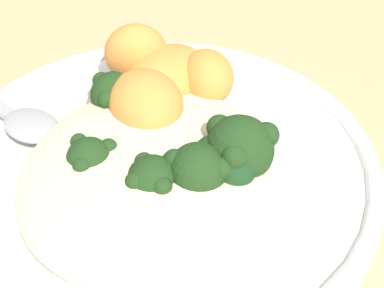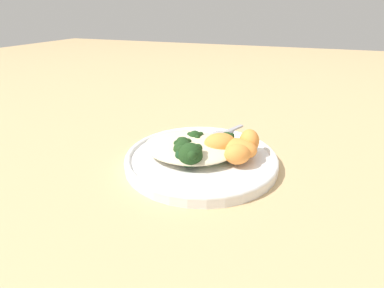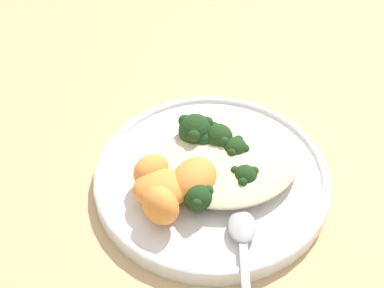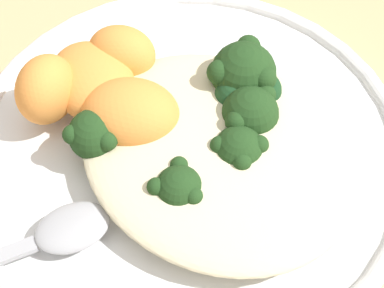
{
  "view_description": "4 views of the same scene",
  "coord_description": "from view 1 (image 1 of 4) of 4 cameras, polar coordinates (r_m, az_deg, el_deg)",
  "views": [
    {
      "loc": [
        -0.27,
        -0.1,
        0.3
      ],
      "look_at": [
        0.02,
        -0.02,
        0.03
      ],
      "focal_mm": 60.0,
      "sensor_mm": 36.0,
      "label": 1
    },
    {
      "loc": [
        0.18,
        -0.49,
        0.28
      ],
      "look_at": [
        -0.0,
        0.0,
        0.04
      ],
      "focal_mm": 28.0,
      "sensor_mm": 36.0,
      "label": 2
    },
    {
      "loc": [
        0.22,
        0.39,
        0.51
      ],
      "look_at": [
        0.03,
        -0.02,
        0.06
      ],
      "focal_mm": 50.0,
      "sensor_mm": 36.0,
      "label": 3
    },
    {
      "loc": [
        -0.14,
        0.17,
        0.36
      ],
      "look_at": [
        -0.0,
        0.02,
        0.05
      ],
      "focal_mm": 60.0,
      "sensor_mm": 36.0,
      "label": 4
    }
  ],
  "objects": [
    {
      "name": "broccoli_stalk_4",
      "position": [
        0.39,
        3.98,
        -0.24
      ],
      "size": [
        0.08,
        0.07,
        0.04
      ],
      "rotation": [
        0.0,
        0.0,
        3.86
      ],
      "color": "#8EB25B",
      "rests_on": "plate"
    },
    {
      "name": "plate",
      "position": [
        0.42,
        -2.67,
        -2.48
      ],
      "size": [
        0.29,
        0.29,
        0.02
      ],
      "color": "white",
      "rests_on": "ground_plane"
    },
    {
      "name": "broccoli_stalk_2",
      "position": [
        0.4,
        -2.14,
        -1.24
      ],
      "size": [
        0.12,
        0.04,
        0.03
      ],
      "rotation": [
        0.0,
        0.0,
        3.04
      ],
      "color": "#8EB25B",
      "rests_on": "plate"
    },
    {
      "name": "spoon",
      "position": [
        0.45,
        -14.72,
        1.98
      ],
      "size": [
        0.06,
        0.11,
        0.01
      ],
      "rotation": [
        0.0,
        0.0,
        1.14
      ],
      "color": "#A3A3A8",
      "rests_on": "plate"
    },
    {
      "name": "broccoli_stalk_3",
      "position": [
        0.39,
        0.49,
        -1.3
      ],
      "size": [
        0.12,
        0.05,
        0.04
      ],
      "rotation": [
        0.0,
        0.0,
        3.39
      ],
      "color": "#8EB25B",
      "rests_on": "plate"
    },
    {
      "name": "sweet_potato_chunk_1",
      "position": [
        0.46,
        -2.26,
        6.21
      ],
      "size": [
        0.08,
        0.07,
        0.03
      ],
      "primitive_type": "ellipsoid",
      "rotation": [
        0.0,
        0.0,
        2.8
      ],
      "color": "orange",
      "rests_on": "plate"
    },
    {
      "name": "broccoli_stalk_1",
      "position": [
        0.41,
        -6.23,
        -0.27
      ],
      "size": [
        0.1,
        0.08,
        0.03
      ],
      "rotation": [
        0.0,
        0.0,
        2.49
      ],
      "color": "#8EB25B",
      "rests_on": "plate"
    },
    {
      "name": "broccoli_stalk_0",
      "position": [
        0.44,
        -5.51,
        3.97
      ],
      "size": [
        0.04,
        0.09,
        0.03
      ],
      "rotation": [
        0.0,
        0.0,
        1.62
      ],
      "color": "#8EB25B",
      "rests_on": "plate"
    },
    {
      "name": "quinoa_mound",
      "position": [
        0.39,
        -4.63,
        -2.45
      ],
      "size": [
        0.18,
        0.15,
        0.02
      ],
      "primitive_type": "ellipsoid",
      "color": "beige",
      "rests_on": "plate"
    },
    {
      "name": "sweet_potato_chunk_3",
      "position": [
        0.46,
        1.38,
        6.01
      ],
      "size": [
        0.06,
        0.05,
        0.04
      ],
      "primitive_type": "ellipsoid",
      "rotation": [
        0.0,
        0.0,
        0.42
      ],
      "color": "orange",
      "rests_on": "plate"
    },
    {
      "name": "sweet_potato_chunk_0",
      "position": [
        0.48,
        -5.02,
        8.06
      ],
      "size": [
        0.05,
        0.06,
        0.04
      ],
      "primitive_type": "ellipsoid",
      "rotation": [
        0.0,
        0.0,
        5.11
      ],
      "color": "orange",
      "rests_on": "plate"
    },
    {
      "name": "kale_tuft",
      "position": [
        0.39,
        3.14,
        -1.86
      ],
      "size": [
        0.04,
        0.04,
        0.03
      ],
      "color": "#193D1E",
      "rests_on": "plate"
    },
    {
      "name": "sweet_potato_chunk_2",
      "position": [
        0.43,
        -4.13,
        3.67
      ],
      "size": [
        0.08,
        0.08,
        0.04
      ],
      "primitive_type": "ellipsoid",
      "rotation": [
        0.0,
        0.0,
        3.75
      ],
      "color": "orange",
      "rests_on": "plate"
    },
    {
      "name": "ground_plane",
      "position": [
        0.42,
        -3.61,
        -5.11
      ],
      "size": [
        4.0,
        4.0,
        0.0
      ],
      "primitive_type": "plane",
      "color": "tan"
    }
  ]
}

